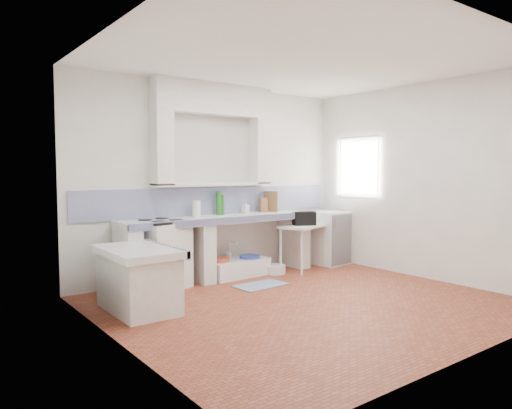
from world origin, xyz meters
TOP-DOWN VIEW (x-y plane):
  - floor at (0.00, 0.00)m, footprint 4.50×4.50m
  - ceiling at (0.00, 0.00)m, footprint 4.50×4.50m
  - wall_back at (0.00, 2.00)m, footprint 4.50×0.00m
  - wall_front at (0.00, -2.00)m, footprint 4.50×0.00m
  - wall_left at (-2.25, 0.00)m, footprint 0.00×4.50m
  - wall_right at (2.25, 0.00)m, footprint 0.00×4.50m
  - alcove_mass at (-0.10, 1.88)m, footprint 1.90×0.25m
  - window_frame at (2.42, 1.20)m, footprint 0.35×0.86m
  - lace_valance at (2.28, 1.20)m, footprint 0.01×0.84m
  - counter_slab at (-0.10, 1.70)m, footprint 3.00×0.60m
  - counter_lip at (-0.10, 1.42)m, footprint 3.00×0.04m
  - counter_pier_left at (-1.50, 1.70)m, footprint 0.20×0.55m
  - counter_pier_mid at (-0.45, 1.70)m, footprint 0.20×0.55m
  - counter_pier_right at (1.30, 1.70)m, footprint 0.20×0.55m
  - peninsula_top at (-1.70, 0.90)m, footprint 0.70×1.10m
  - peninsula_base at (-1.70, 0.90)m, footprint 0.60×1.00m
  - peninsula_lip at (-1.37, 0.90)m, footprint 0.04×1.10m
  - backsplash at (0.00, 1.99)m, footprint 4.27×0.03m
  - stove at (-1.05, 1.69)m, footprint 0.74×0.72m
  - sink at (0.14, 1.68)m, footprint 0.97×0.56m
  - side_table at (1.25, 1.43)m, footprint 0.95×0.71m
  - fridge at (1.92, 1.52)m, footprint 0.63×0.63m
  - bucket_red at (-0.18, 1.67)m, footprint 0.43×0.43m
  - bucket_orange at (0.17, 1.63)m, footprint 0.32×0.32m
  - bucket_blue at (0.35, 1.61)m, footprint 0.31×0.31m
  - basin_white at (0.71, 1.48)m, footprint 0.35×0.35m
  - water_bottle_a at (0.10, 1.85)m, footprint 0.08×0.08m
  - water_bottle_b at (0.13, 1.85)m, footprint 0.10×0.10m
  - black_bag at (1.22, 1.38)m, footprint 0.38×0.31m
  - green_bottle_a at (-0.04, 1.85)m, footprint 0.09×0.09m
  - green_bottle_b at (0.01, 1.85)m, footprint 0.07×0.07m
  - knife_block at (0.78, 1.85)m, footprint 0.13×0.11m
  - cutting_board at (0.94, 1.85)m, footprint 0.11×0.23m
  - paper_towel at (-0.44, 1.82)m, footprint 0.14×0.14m
  - soap_bottle at (0.44, 1.85)m, footprint 0.11×0.11m
  - rug at (0.08, 0.99)m, footprint 0.73×0.45m

SIDE VIEW (x-z plane):
  - floor at x=0.00m, z-range 0.00..0.00m
  - rug at x=0.08m, z-range 0.00..0.01m
  - basin_white at x=0.71m, z-range 0.00..0.13m
  - sink at x=0.14m, z-range 0.00..0.23m
  - bucket_orange at x=0.17m, z-range 0.00..0.24m
  - water_bottle_a at x=0.10m, z-range 0.00..0.27m
  - bucket_blue at x=0.35m, z-range 0.00..0.29m
  - bucket_red at x=-0.18m, z-range 0.00..0.31m
  - water_bottle_b at x=0.13m, z-range 0.00..0.33m
  - peninsula_base at x=-1.70m, z-range 0.00..0.62m
  - side_table at x=1.25m, z-range 0.33..0.37m
  - counter_pier_left at x=-1.50m, z-range 0.00..0.82m
  - counter_pier_mid at x=-0.45m, z-range 0.00..0.82m
  - counter_pier_right at x=1.30m, z-range 0.00..0.82m
  - stove at x=-1.05m, z-range 0.00..0.87m
  - fridge at x=1.92m, z-range 0.00..0.87m
  - peninsula_top at x=-1.70m, z-range 0.62..0.70m
  - peninsula_lip at x=-1.37m, z-range 0.61..0.71m
  - black_bag at x=1.22m, z-range 0.71..0.92m
  - counter_slab at x=-0.10m, z-range 0.82..0.90m
  - counter_lip at x=-0.10m, z-range 0.81..0.91m
  - soap_bottle at x=0.44m, z-range 0.90..1.09m
  - knife_block at x=0.78m, z-range 0.90..1.13m
  - paper_towel at x=-0.44m, z-range 0.90..1.13m
  - green_bottle_b at x=0.01m, z-range 0.90..1.20m
  - cutting_board at x=0.94m, z-range 0.90..1.23m
  - green_bottle_a at x=-0.04m, z-range 0.90..1.25m
  - backsplash at x=0.00m, z-range 0.90..1.30m
  - wall_back at x=0.00m, z-range -0.85..3.65m
  - wall_front at x=0.00m, z-range -0.85..3.65m
  - wall_left at x=-2.25m, z-range -0.85..3.65m
  - wall_right at x=2.25m, z-range -0.85..3.65m
  - window_frame at x=2.42m, z-range 1.07..2.13m
  - lace_valance at x=2.28m, z-range 1.86..2.10m
  - alcove_mass at x=-0.10m, z-range 2.35..2.80m
  - ceiling at x=0.00m, z-range 2.80..2.80m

